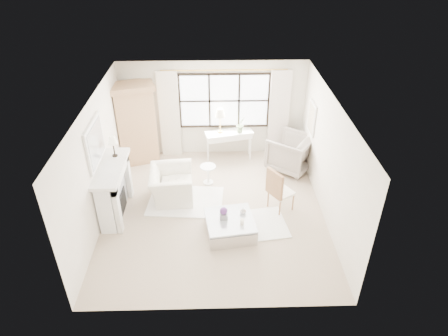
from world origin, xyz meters
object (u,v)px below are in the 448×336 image
(console_table, at_px, (229,145))
(club_armchair, at_px, (171,185))
(armoire, at_px, (136,123))
(coffee_table, at_px, (230,226))

(console_table, relative_size, club_armchair, 1.20)
(armoire, xyz_separation_m, coffee_table, (2.41, -3.13, -0.96))
(console_table, bearing_deg, coffee_table, -104.89)
(console_table, height_order, coffee_table, console_table)
(club_armchair, distance_m, coffee_table, 1.92)
(armoire, relative_size, console_table, 1.64)
(console_table, bearing_deg, club_armchair, -140.90)
(club_armchair, xyz_separation_m, coffee_table, (1.36, -1.34, -0.19))
(armoire, distance_m, club_armchair, 2.21)
(armoire, bearing_deg, club_armchair, -77.76)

